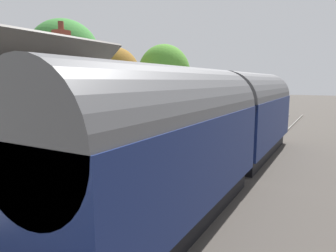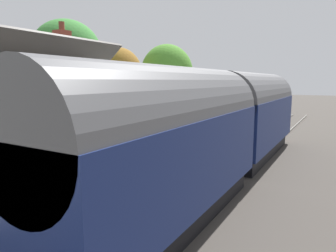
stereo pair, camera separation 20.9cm
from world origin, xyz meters
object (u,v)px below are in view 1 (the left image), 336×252
Objects in this scene: lamp_post_platform at (200,89)px; tree_behind_building at (117,75)px; planter_edge_far at (161,124)px; train at (222,124)px; bench_near_building at (196,118)px; bench_by_lamp at (160,128)px; planter_by_door at (137,128)px; planter_edge_near at (169,113)px; tree_far_left at (164,73)px; station_building at (10,119)px; station_sign_board at (128,128)px; tree_mid_background at (64,52)px.

tree_behind_building reaches higher than lamp_post_platform.
planter_edge_far is 0.11× the size of tree_behind_building.
train is 8.32m from bench_near_building.
planter_by_door reaches higher than bench_by_lamp.
tree_far_left is (4.20, 2.85, 3.24)m from planter_edge_near.
station_building is at bearing -175.28° from planter_edge_near.
station_building is 5.36× the size of station_sign_board.
station_sign_board is at bearing -56.82° from station_building.
bench_by_lamp is (2.07, 4.14, -0.77)m from train.
bench_by_lamp is at bearing -19.20° from station_building.
station_sign_board is at bearing -149.77° from planter_by_door.
station_sign_board is at bearing -154.53° from tree_far_left.
planter_edge_far is 11.42m from tree_far_left.
tree_mid_background is (8.69, 6.59, 3.39)m from station_building.
bench_near_building is 1.86× the size of planter_edge_far.
tree_far_left is (10.00, 7.96, 1.16)m from lamp_post_platform.
tree_far_left reaches higher than bench_near_building.
train is 2.16× the size of tree_mid_background.
tree_mid_background is (0.37, 10.54, 2.43)m from lamp_post_platform.
bench_by_lamp is 0.17× the size of tree_mid_background.
bench_near_building and bench_by_lamp have the same top height.
planter_by_door is 1.19× the size of planter_edge_near.
tree_far_left reaches higher than tree_behind_building.
lamp_post_platform is (-5.80, -5.11, 2.08)m from planter_edge_near.
planter_by_door is at bearing -155.94° from tree_far_left.
tree_mid_background is at bearing 109.46° from bench_near_building.
station_building is 1.03× the size of tree_mid_background.
tree_far_left reaches higher than planter_edge_far.
lamp_post_platform reaches higher than planter_by_door.
planter_edge_near is 8.00m from lamp_post_platform.
tree_behind_building is (11.57, 9.78, 2.25)m from station_sign_board.
planter_edge_near is 0.12× the size of tree_behind_building.
station_sign_board is 0.22× the size of tree_far_left.
station_building is at bearing 169.32° from bench_near_building.
train is 2.41× the size of tree_far_left.
planter_by_door is (-5.96, 0.67, 0.08)m from bench_near_building.
lamp_post_platform is 2.29× the size of station_sign_board.
planter_edge_far is at bearing 80.80° from lamp_post_platform.
lamp_post_platform is (2.47, -2.39, 1.96)m from planter_by_door.
planter_edge_near is (14.11, 1.17, -1.12)m from station_building.
tree_far_left is (18.31, 4.01, 2.12)m from station_building.
tree_mid_background is 5.46m from tree_behind_building.
train is 8.03m from station_building.
lamp_post_platform is at bearing -153.76° from bench_near_building.
station_building is 1.15× the size of tree_far_left.
train is at bearing -102.97° from planter_by_door.
bench_by_lamp is 10.19m from tree_mid_background.
tree_behind_building reaches higher than planter_by_door.
bench_by_lamp is 2.24m from planter_edge_far.
planter_edge_near is 8.90m from tree_mid_background.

